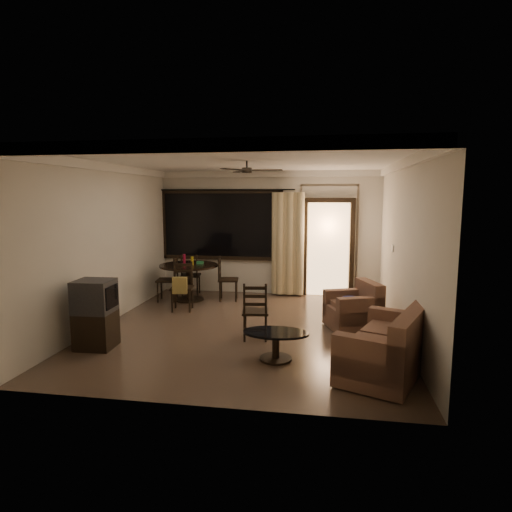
% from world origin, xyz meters
% --- Properties ---
extents(ground, '(5.50, 5.50, 0.00)m').
position_xyz_m(ground, '(0.00, 0.00, 0.00)').
color(ground, '#7F6651').
rests_on(ground, ground).
extents(room_shell, '(5.50, 6.70, 5.50)m').
position_xyz_m(room_shell, '(0.59, 1.77, 1.83)').
color(room_shell, beige).
rests_on(room_shell, ground).
extents(dining_table, '(1.25, 1.25, 1.00)m').
position_xyz_m(dining_table, '(-1.60, 1.80, 0.61)').
color(dining_table, black).
rests_on(dining_table, ground).
extents(dining_chair_west, '(0.48, 0.48, 0.95)m').
position_xyz_m(dining_chair_west, '(-2.04, 1.67, 0.28)').
color(dining_chair_west, black).
rests_on(dining_chair_west, ground).
extents(dining_chair_east, '(0.48, 0.48, 0.95)m').
position_xyz_m(dining_chair_east, '(-0.78, 1.93, 0.28)').
color(dining_chair_east, black).
rests_on(dining_chair_east, ground).
extents(dining_chair_south, '(0.48, 0.53, 0.95)m').
position_xyz_m(dining_chair_south, '(-1.47, 0.95, 0.31)').
color(dining_chair_south, black).
rests_on(dining_chair_south, ground).
extents(dining_chair_north, '(0.48, 0.48, 0.95)m').
position_xyz_m(dining_chair_north, '(-1.73, 2.29, 0.28)').
color(dining_chair_north, black).
rests_on(dining_chair_north, ground).
extents(tv_cabinet, '(0.56, 0.51, 1.02)m').
position_xyz_m(tv_cabinet, '(-2.05, -1.25, 0.51)').
color(tv_cabinet, black).
rests_on(tv_cabinet, ground).
extents(sofa, '(1.37, 1.76, 0.83)m').
position_xyz_m(sofa, '(2.11, -1.55, 0.33)').
color(sofa, '#452620').
rests_on(sofa, ground).
extents(armchair, '(1.01, 1.01, 0.79)m').
position_xyz_m(armchair, '(1.81, 0.30, 0.33)').
color(armchair, '#452620').
rests_on(armchair, ground).
extents(coffee_table, '(0.91, 0.55, 0.40)m').
position_xyz_m(coffee_table, '(0.64, -1.31, 0.27)').
color(coffee_table, black).
rests_on(coffee_table, ground).
extents(side_chair, '(0.46, 0.46, 0.92)m').
position_xyz_m(side_chair, '(0.22, -0.49, 0.27)').
color(side_chair, black).
rests_on(side_chair, ground).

